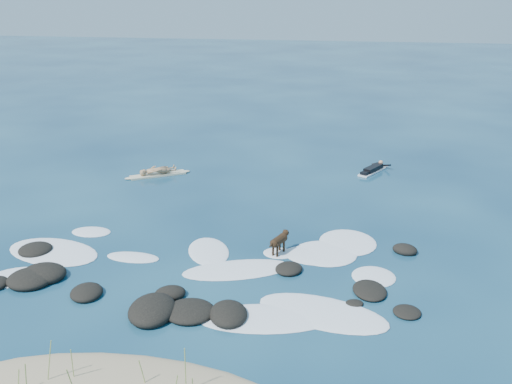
# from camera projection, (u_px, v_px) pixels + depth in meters

# --- Properties ---
(ground) EXTENTS (160.00, 160.00, 0.00)m
(ground) POSITION_uv_depth(u_px,v_px,m) (206.00, 253.00, 19.98)
(ground) COLOR #0A2642
(ground) RESTS_ON ground
(reef_rocks) EXTENTS (14.00, 6.80, 0.56)m
(reef_rocks) POSITION_uv_depth(u_px,v_px,m) (144.00, 289.00, 17.41)
(reef_rocks) COLOR black
(reef_rocks) RESTS_ON ground
(breaking_foam) EXTENTS (13.82, 7.95, 0.12)m
(breaking_foam) POSITION_uv_depth(u_px,v_px,m) (231.00, 270.00, 18.73)
(breaking_foam) COLOR white
(breaking_foam) RESTS_ON ground
(standing_surfer_rig) EXTENTS (2.91, 2.00, 1.85)m
(standing_surfer_rig) POSITION_uv_depth(u_px,v_px,m) (157.00, 162.00, 27.74)
(standing_surfer_rig) COLOR beige
(standing_surfer_rig) RESTS_ON ground
(paddling_surfer_rig) EXTENTS (1.66, 2.30, 0.42)m
(paddling_surfer_rig) POSITION_uv_depth(u_px,v_px,m) (373.00, 169.00, 28.52)
(paddling_surfer_rig) COLOR white
(paddling_surfer_rig) RESTS_ON ground
(dog) EXTENTS (0.65, 1.21, 0.81)m
(dog) POSITION_uv_depth(u_px,v_px,m) (280.00, 240.00, 19.70)
(dog) COLOR black
(dog) RESTS_ON ground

